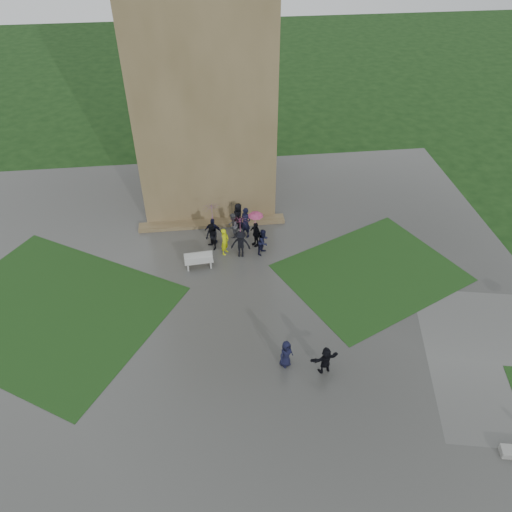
{
  "coord_description": "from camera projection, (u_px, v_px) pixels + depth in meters",
  "views": [
    {
      "loc": [
        -0.23,
        -14.87,
        18.08
      ],
      "look_at": [
        2.18,
        5.76,
        1.2
      ],
      "focal_mm": 35.0,
      "sensor_mm": 36.0,
      "label": 1
    }
  ],
  "objects": [
    {
      "name": "ground",
      "position": [
        223.0,
        358.0,
        22.89
      ],
      "size": [
        120.0,
        120.0,
        0.0
      ],
      "primitive_type": "plane",
      "color": "black"
    },
    {
      "name": "plaza",
      "position": [
        221.0,
        326.0,
        24.42
      ],
      "size": [
        34.0,
        34.0,
        0.02
      ],
      "primitive_type": "cube",
      "color": "#3B3B39",
      "rests_on": "ground"
    },
    {
      "name": "lawn_inset_left",
      "position": [
        50.0,
        311.0,
        25.19
      ],
      "size": [
        14.1,
        13.46,
        0.01
      ],
      "primitive_type": "cube",
      "rotation": [
        0.0,
        0.0,
        -0.56
      ],
      "color": "#163612",
      "rests_on": "plaza"
    },
    {
      "name": "lawn_inset_right",
      "position": [
        371.0,
        273.0,
        27.49
      ],
      "size": [
        11.12,
        10.15,
        0.01
      ],
      "primitive_type": "cube",
      "rotation": [
        0.0,
        0.0,
        0.44
      ],
      "color": "#163612",
      "rests_on": "plaza"
    },
    {
      "name": "tower",
      "position": [
        200.0,
        54.0,
        28.77
      ],
      "size": [
        8.0,
        8.0,
        18.0
      ],
      "primitive_type": "cube",
      "color": "brown",
      "rests_on": "ground"
    },
    {
      "name": "tower_plinth",
      "position": [
        212.0,
        223.0,
        30.98
      ],
      "size": [
        9.0,
        0.8,
        0.22
      ],
      "primitive_type": "cube",
      "color": "brown",
      "rests_on": "plaza"
    },
    {
      "name": "bench",
      "position": [
        199.0,
        260.0,
        27.6
      ],
      "size": [
        1.61,
        0.6,
        0.91
      ],
      "rotation": [
        0.0,
        0.0,
        0.07
      ],
      "color": "#ACACA8",
      "rests_on": "plaza"
    },
    {
      "name": "visitor_cluster",
      "position": [
        235.0,
        227.0,
        28.67
      ],
      "size": [
        3.77,
        3.85,
        2.67
      ],
      "color": "black",
      "rests_on": "plaza"
    },
    {
      "name": "pedestrian_mid",
      "position": [
        286.0,
        354.0,
        22.14
      ],
      "size": [
        0.86,
        0.79,
        1.46
      ],
      "primitive_type": "imported",
      "rotation": [
        0.0,
        0.0,
        0.56
      ],
      "color": "black",
      "rests_on": "plaza"
    },
    {
      "name": "pedestrian_near",
      "position": [
        325.0,
        360.0,
        21.87
      ],
      "size": [
        1.42,
        0.77,
        1.45
      ],
      "primitive_type": "imported",
      "rotation": [
        0.0,
        0.0,
        3.37
      ],
      "color": "black",
      "rests_on": "plaza"
    }
  ]
}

